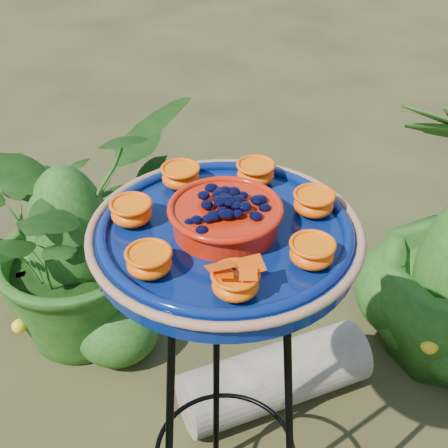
# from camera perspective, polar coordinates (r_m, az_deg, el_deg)

# --- Properties ---
(tripod_stand) EXTENTS (0.35, 0.37, 0.91)m
(tripod_stand) POSITION_cam_1_polar(r_m,az_deg,el_deg) (1.36, 0.10, -14.33)
(tripod_stand) COLOR black
(tripod_stand) RESTS_ON ground
(feeder_dish) EXTENTS (0.49, 0.49, 0.11)m
(feeder_dish) POSITION_cam_1_polar(r_m,az_deg,el_deg) (1.09, 0.13, -0.63)
(feeder_dish) COLOR #071853
(feeder_dish) RESTS_ON tripod_stand
(driftwood_log) EXTENTS (0.62, 0.38, 0.20)m
(driftwood_log) POSITION_cam_1_polar(r_m,az_deg,el_deg) (1.98, 4.67, -13.76)
(driftwood_log) COLOR tan
(driftwood_log) RESTS_ON ground
(shrub_back_left) EXTENTS (0.96, 0.99, 0.83)m
(shrub_back_left) POSITION_cam_1_polar(r_m,az_deg,el_deg) (2.06, -13.90, -0.45)
(shrub_back_left) COLOR #194512
(shrub_back_left) RESTS_ON ground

